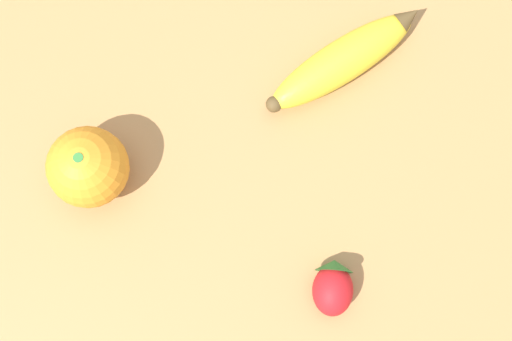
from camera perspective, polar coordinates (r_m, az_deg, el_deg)
name	(u,v)px	position (r m, az deg, el deg)	size (l,w,h in m)	color
ground_plane	(256,125)	(0.73, 0.01, 3.66)	(3.00, 3.00, 0.00)	#A87A47
banana	(344,60)	(0.73, 7.04, 8.77)	(0.15, 0.16, 0.04)	yellow
orange	(88,167)	(0.69, -13.29, 0.27)	(0.08, 0.08, 0.08)	orange
strawberry	(333,286)	(0.68, 6.18, -9.19)	(0.05, 0.06, 0.04)	red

